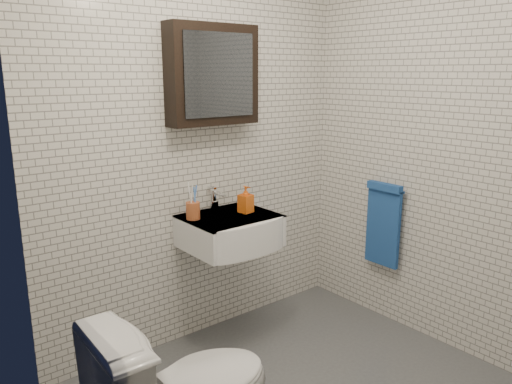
# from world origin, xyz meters

# --- Properties ---
(room_shell) EXTENTS (2.22, 2.02, 2.51)m
(room_shell) POSITION_xyz_m (0.00, 0.00, 1.47)
(room_shell) COLOR silver
(room_shell) RESTS_ON ground
(washbasin) EXTENTS (0.55, 0.50, 0.20)m
(washbasin) POSITION_xyz_m (0.05, 0.73, 0.76)
(washbasin) COLOR white
(washbasin) RESTS_ON room_shell
(faucet) EXTENTS (0.06, 0.20, 0.15)m
(faucet) POSITION_xyz_m (0.05, 0.93, 0.92)
(faucet) COLOR silver
(faucet) RESTS_ON washbasin
(mirror_cabinet) EXTENTS (0.60, 0.15, 0.60)m
(mirror_cabinet) POSITION_xyz_m (0.05, 0.93, 1.70)
(mirror_cabinet) COLOR black
(mirror_cabinet) RESTS_ON room_shell
(towel_rail) EXTENTS (0.09, 0.30, 0.58)m
(towel_rail) POSITION_xyz_m (1.04, 0.35, 0.72)
(towel_rail) COLOR silver
(towel_rail) RESTS_ON room_shell
(toothbrush_cup) EXTENTS (0.09, 0.09, 0.23)m
(toothbrush_cup) POSITION_xyz_m (-0.16, 0.85, 0.91)
(toothbrush_cup) COLOR #A34F28
(toothbrush_cup) RESTS_ON washbasin
(soap_bottle) EXTENTS (0.09, 0.09, 0.17)m
(soap_bottle) POSITION_xyz_m (0.17, 0.77, 0.94)
(soap_bottle) COLOR orange
(soap_bottle) RESTS_ON washbasin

